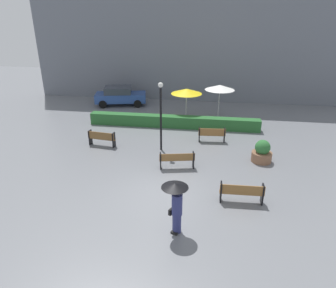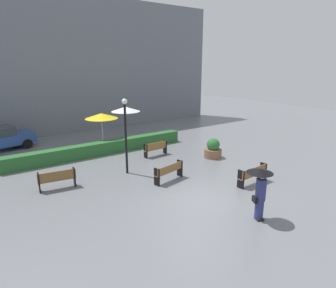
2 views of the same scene
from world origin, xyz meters
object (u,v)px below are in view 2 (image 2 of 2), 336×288
at_px(bench_near_right, 253,174).
at_px(patio_umbrella_yellow, 101,116).
at_px(bench_mid_center, 169,171).
at_px(pedestrian_with_umbrella, 260,187).
at_px(patio_umbrella_white, 126,109).
at_px(bench_back_row, 156,148).
at_px(lamp_post, 126,129).
at_px(planter_pot, 213,149).
at_px(bench_far_left, 57,178).

xyz_separation_m(bench_near_right, patio_umbrella_yellow, (-3.28, 10.13, 1.69)).
distance_m(bench_mid_center, pedestrian_with_umbrella, 4.97).
relative_size(patio_umbrella_yellow, patio_umbrella_white, 0.95).
distance_m(bench_back_row, bench_near_right, 6.57).
relative_size(bench_near_right, patio_umbrella_yellow, 0.77).
bearing_deg(patio_umbrella_white, lamp_post, -117.49).
xyz_separation_m(bench_near_right, planter_pot, (1.34, 4.12, 0.00)).
bearing_deg(planter_pot, bench_near_right, -107.96).
xyz_separation_m(pedestrian_with_umbrella, lamp_post, (-1.74, 7.05, 1.12)).
distance_m(bench_back_row, patio_umbrella_white, 5.01).
bearing_deg(lamp_post, patio_umbrella_white, 62.51).
bearing_deg(bench_far_left, planter_pot, -4.59).
bearing_deg(patio_umbrella_white, planter_pot, -71.77).
height_order(bench_near_right, planter_pot, planter_pot).
height_order(bench_far_left, patio_umbrella_white, patio_umbrella_white).
xyz_separation_m(lamp_post, patio_umbrella_white, (3.26, 6.26, -0.07)).
bearing_deg(patio_umbrella_white, bench_near_right, -85.06).
height_order(bench_back_row, lamp_post, lamp_post).
xyz_separation_m(bench_far_left, lamp_post, (3.58, -0.03, 1.88)).
distance_m(bench_mid_center, patio_umbrella_white, 8.87).
xyz_separation_m(bench_far_left, bench_mid_center, (4.77, -2.20, -0.00)).
distance_m(bench_far_left, bench_mid_center, 5.25).
bearing_deg(patio_umbrella_yellow, bench_back_row, -62.35).
xyz_separation_m(bench_back_row, patio_umbrella_white, (0.38, 4.66, 1.81)).
bearing_deg(lamp_post, bench_back_row, 29.21).
height_order(bench_back_row, patio_umbrella_white, patio_umbrella_white).
bearing_deg(pedestrian_with_umbrella, bench_mid_center, 96.40).
relative_size(bench_far_left, bench_near_right, 0.92).
relative_size(pedestrian_with_umbrella, patio_umbrella_yellow, 0.84).
xyz_separation_m(bench_far_left, planter_pot, (9.13, -0.73, -0.00)).
bearing_deg(bench_near_right, bench_mid_center, 138.75).
distance_m(bench_mid_center, lamp_post, 3.11).
distance_m(pedestrian_with_umbrella, patio_umbrella_white, 13.44).
height_order(bench_mid_center, planter_pot, planter_pot).
bearing_deg(bench_back_row, lamp_post, -150.79).
relative_size(bench_mid_center, patio_umbrella_yellow, 0.76).
bearing_deg(bench_back_row, patio_umbrella_yellow, 117.65).
relative_size(bench_near_right, planter_pot, 1.50).
bearing_deg(planter_pot, bench_back_row, 139.20).
relative_size(bench_mid_center, bench_back_row, 1.09).
height_order(patio_umbrella_yellow, patio_umbrella_white, patio_umbrella_white).
relative_size(bench_back_row, planter_pot, 1.36).
bearing_deg(bench_mid_center, bench_near_right, -41.25).
bearing_deg(patio_umbrella_yellow, bench_near_right, -72.06).
distance_m(bench_mid_center, bench_near_right, 4.03).
height_order(bench_mid_center, pedestrian_with_umbrella, pedestrian_with_umbrella).
height_order(lamp_post, patio_umbrella_yellow, lamp_post).
xyz_separation_m(bench_mid_center, bench_near_right, (3.03, -2.66, -0.00)).
distance_m(lamp_post, patio_umbrella_yellow, 5.39).
height_order(bench_near_right, lamp_post, lamp_post).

